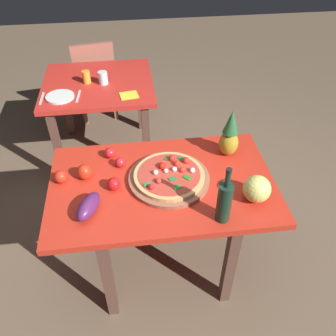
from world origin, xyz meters
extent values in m
plane|color=brown|center=(0.00, 0.00, 0.00)|extent=(10.00, 10.00, 0.00)
cube|color=brown|center=(-0.35, -0.35, 0.35)|extent=(0.06, 0.06, 0.69)
cube|color=brown|center=(0.35, -0.35, 0.35)|extent=(0.06, 0.06, 0.69)
cube|color=brown|center=(-0.35, 0.35, 0.35)|extent=(0.06, 0.06, 0.69)
cube|color=brown|center=(0.35, 0.35, 0.35)|extent=(0.06, 0.06, 0.69)
cube|color=red|center=(0.00, 0.00, 0.71)|extent=(1.29, 0.80, 0.04)
cube|color=brown|center=(-0.76, 0.91, 0.35)|extent=(0.06, 0.06, 0.69)
cube|color=brown|center=(-0.03, 0.91, 0.35)|extent=(0.06, 0.06, 0.69)
cube|color=brown|center=(-0.76, 1.64, 0.35)|extent=(0.06, 0.06, 0.69)
cube|color=brown|center=(-0.03, 1.64, 0.35)|extent=(0.06, 0.06, 0.69)
cube|color=red|center=(-0.40, 1.28, 0.71)|extent=(0.92, 0.83, 0.04)
cube|color=#975941|center=(-0.35, 2.18, 0.21)|extent=(0.04, 0.04, 0.41)
cube|color=#975941|center=(-0.67, 2.13, 0.21)|extent=(0.04, 0.04, 0.41)
cube|color=#975941|center=(-0.30, 1.85, 0.21)|extent=(0.04, 0.04, 0.41)
cube|color=#975941|center=(-0.62, 1.80, 0.21)|extent=(0.04, 0.04, 0.41)
cube|color=#975941|center=(-0.48, 1.99, 0.43)|extent=(0.46, 0.46, 0.04)
cube|color=#9E5A48|center=(-0.46, 1.81, 0.65)|extent=(0.40, 0.10, 0.40)
cylinder|color=#975941|center=(0.04, 0.01, 0.75)|extent=(0.47, 0.47, 0.02)
cylinder|color=tan|center=(0.04, 0.01, 0.77)|extent=(0.41, 0.41, 0.02)
cylinder|color=#BD3C2E|center=(0.04, 0.01, 0.78)|extent=(0.36, 0.36, 0.00)
sphere|color=red|center=(0.01, 0.07, 0.79)|extent=(0.04, 0.04, 0.04)
sphere|color=red|center=(0.12, 0.02, 0.79)|extent=(0.04, 0.04, 0.04)
sphere|color=red|center=(-0.03, -0.05, 0.79)|extent=(0.03, 0.03, 0.03)
sphere|color=red|center=(-0.07, -0.09, 0.79)|extent=(0.04, 0.04, 0.04)
sphere|color=red|center=(0.01, 0.09, 0.79)|extent=(0.03, 0.03, 0.03)
sphere|color=red|center=(0.07, 0.13, 0.79)|extent=(0.04, 0.04, 0.04)
sphere|color=red|center=(0.16, 0.10, 0.79)|extent=(0.04, 0.04, 0.04)
sphere|color=red|center=(0.10, 0.08, 0.79)|extent=(0.04, 0.04, 0.04)
cube|color=#2C7237|center=(0.06, -0.04, 0.79)|extent=(0.05, 0.04, 0.00)
cube|color=#227A30|center=(0.13, 0.13, 0.79)|extent=(0.05, 0.05, 0.00)
cube|color=#308538|center=(-0.09, -0.06, 0.79)|extent=(0.05, 0.04, 0.00)
cube|color=#2A8125|center=(0.14, -0.04, 0.79)|extent=(0.05, 0.05, 0.00)
cube|color=#2E8229|center=(0.05, 0.14, 0.79)|extent=(0.05, 0.05, 0.00)
cube|color=#31832B|center=(0.07, -0.11, 0.79)|extent=(0.05, 0.05, 0.00)
sphere|color=white|center=(0.08, 0.03, 0.79)|extent=(0.03, 0.03, 0.03)
sphere|color=white|center=(0.18, 0.01, 0.79)|extent=(0.03, 0.03, 0.03)
sphere|color=silver|center=(0.03, 0.03, 0.79)|extent=(0.03, 0.03, 0.03)
sphere|color=white|center=(-0.03, 0.02, 0.79)|extent=(0.03, 0.03, 0.03)
cylinder|color=#152F21|center=(0.28, -0.31, 0.85)|extent=(0.08, 0.08, 0.23)
cylinder|color=#152F21|center=(0.28, -0.31, 1.01)|extent=(0.03, 0.03, 0.09)
cylinder|color=black|center=(0.28, -0.31, 1.06)|extent=(0.03, 0.03, 0.02)
ellipsoid|color=#AC8922|center=(0.44, 0.21, 0.82)|extent=(0.12, 0.12, 0.16)
cone|color=#276033|center=(0.44, 0.21, 0.97)|extent=(0.09, 0.09, 0.15)
sphere|color=#DED96C|center=(0.49, -0.20, 0.81)|extent=(0.15, 0.15, 0.15)
ellipsoid|color=red|center=(-0.44, 0.10, 0.78)|extent=(0.09, 0.09, 0.09)
ellipsoid|color=#541E52|center=(-0.40, -0.18, 0.78)|extent=(0.16, 0.22, 0.09)
sphere|color=red|center=(-0.57, 0.08, 0.77)|extent=(0.07, 0.07, 0.07)
sphere|color=red|center=(-0.29, 0.27, 0.77)|extent=(0.07, 0.07, 0.07)
sphere|color=red|center=(-0.27, -0.02, 0.77)|extent=(0.07, 0.07, 0.07)
sphere|color=red|center=(-0.23, 0.17, 0.76)|extent=(0.06, 0.06, 0.06)
cylinder|color=orange|center=(-0.48, 1.28, 0.79)|extent=(0.07, 0.07, 0.10)
cylinder|color=silver|center=(-0.34, 1.24, 0.79)|extent=(0.08, 0.08, 0.10)
cylinder|color=white|center=(-0.68, 1.06, 0.74)|extent=(0.22, 0.22, 0.02)
cube|color=silver|center=(-0.82, 1.06, 0.74)|extent=(0.02, 0.18, 0.01)
cube|color=silver|center=(-0.54, 1.06, 0.74)|extent=(0.03, 0.18, 0.01)
cube|color=yellow|center=(-0.15, 1.02, 0.74)|extent=(0.16, 0.14, 0.01)
camera|label=1|loc=(-0.15, -1.47, 2.13)|focal=37.77mm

